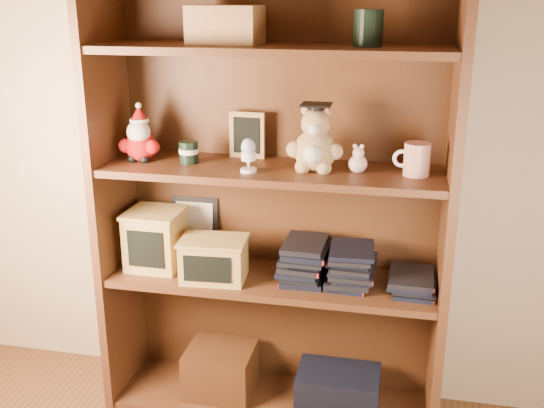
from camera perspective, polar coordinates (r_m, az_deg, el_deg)
The scene contains 17 objects.
room_envelope at distance 0.84m, azimuth -18.91°, elevation 11.25°, with size 3.04×3.04×2.51m.
bookcase at distance 2.24m, azimuth 0.21°, elevation -0.60°, with size 1.20×0.35×1.60m.
shelf_lower at distance 2.28m, azimuth 0.00°, elevation -6.76°, with size 1.14×0.33×0.02m.
shelf_upper at distance 2.14m, azimuth 0.00°, elevation 2.99°, with size 1.14×0.33×0.02m.
santa_plush at distance 2.26m, azimuth -11.75°, elevation 5.71°, with size 0.15×0.11×0.21m.
teachers_tin at distance 2.21m, azimuth -7.47°, elevation 4.65°, with size 0.07×0.07×0.07m.
chalkboard_plaque at distance 2.25m, azimuth -2.24°, elevation 6.14°, with size 0.13×0.07×0.16m.
egg_cup at distance 2.07m, azimuth -2.13°, elevation 4.51°, with size 0.05×0.05×0.11m.
grad_teddy_bear at distance 2.09m, azimuth 3.89°, elevation 5.32°, with size 0.19×0.16×0.23m.
pink_figurine at distance 2.09m, azimuth 7.71°, elevation 3.83°, with size 0.06×0.06×0.10m.
teacher_mug at distance 2.08m, azimuth 12.80°, elevation 3.94°, with size 0.12×0.08×0.11m.
certificate_frame at distance 2.44m, azimuth -6.95°, elevation -1.99°, with size 0.18×0.05×0.23m.
treats_box at distance 2.35m, azimuth -10.38°, elevation -3.06°, with size 0.20×0.20×0.21m.
pencils_box at distance 2.23m, azimuth -5.24°, elevation -4.92°, with size 0.24×0.18×0.15m.
book_stack_left at distance 2.23m, azimuth 2.95°, elevation -5.23°, with size 0.14×0.20×0.13m.
book_stack_mid at distance 2.21m, azimuth 7.09°, elevation -5.36°, with size 0.14×0.20×0.14m.
book_stack_right at distance 2.22m, azimuth 12.50°, elevation -6.67°, with size 0.14×0.20×0.06m.
Camera 1 is at (0.42, -0.72, 1.50)m, focal length 42.00 mm.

